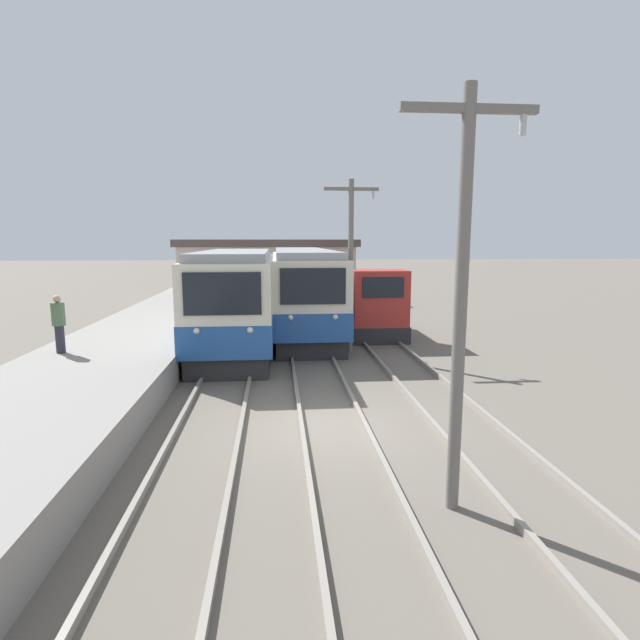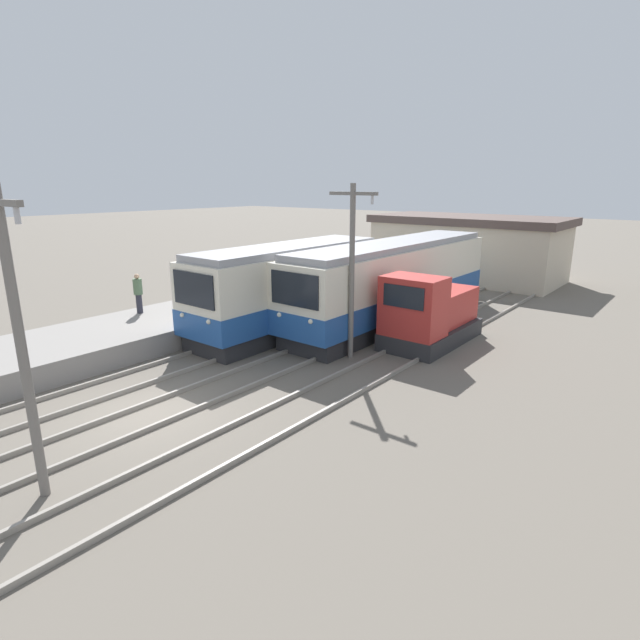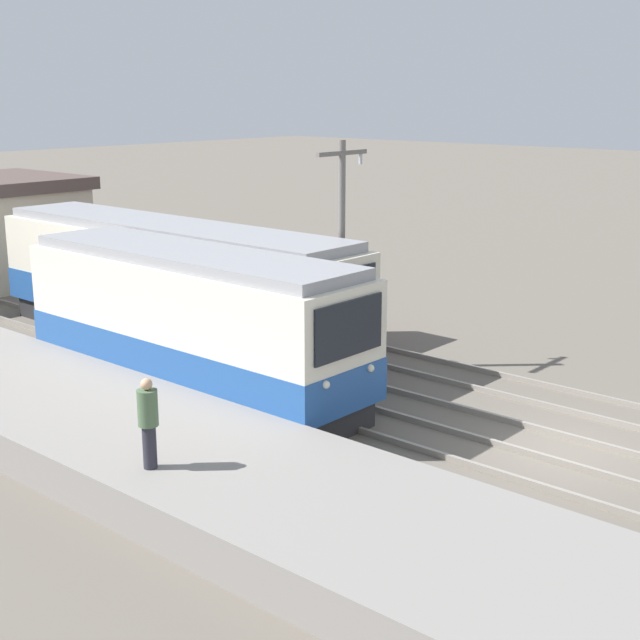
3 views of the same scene
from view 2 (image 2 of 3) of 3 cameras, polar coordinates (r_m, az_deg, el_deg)
The scene contains 12 objects.
ground_plane at distance 15.36m, azimuth -18.86°, elevation -10.05°, with size 200.00×200.00×0.00m, color #665E54.
platform_left at distance 20.50m, azimuth -28.49°, elevation -3.44°, with size 4.50×54.00×0.87m, color gray.
track_left at distance 17.45m, azimuth -23.55°, elevation -7.19°, with size 1.54×60.00×0.14m.
track_center at distance 15.18m, azimuth -18.47°, elevation -10.04°, with size 1.54×60.00×0.14m.
track_right at distance 12.98m, azimuth -10.98°, elevation -14.01°, with size 1.54×60.00×0.14m.
commuter_train_left at distance 22.15m, azimuth -3.53°, elevation 3.28°, with size 2.84×10.36×3.81m.
commuter_train_center at distance 23.90m, azimuth 8.42°, elevation 4.01°, with size 2.84×14.21×3.79m.
shunting_locomotive at distance 20.74m, azimuth 12.38°, elevation 0.54°, with size 2.40×4.97×3.00m.
catenary_mast_near at distance 11.27m, azimuth -31.11°, elevation -1.62°, with size 2.00×0.20×6.39m.
catenary_mast_mid at distance 18.15m, azimuth 3.68°, elevation 6.21°, with size 2.00×0.20×6.39m.
person_on_platform at distance 23.17m, azimuth -20.07°, elevation 3.04°, with size 0.38×0.38×1.74m.
station_building at distance 36.08m, azimuth 16.53°, elevation 7.97°, with size 12.60×6.30×4.27m.
Camera 2 is at (12.03, -7.14, 6.36)m, focal length 28.00 mm.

